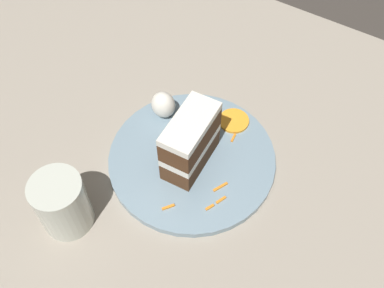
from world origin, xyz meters
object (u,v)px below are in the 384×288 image
(orange_garnish, at_px, (234,121))
(plate, at_px, (192,159))
(cake_slice, at_px, (190,142))
(cream_dollop, at_px, (163,105))
(drinking_glass, at_px, (63,206))

(orange_garnish, bearing_deg, plate, 77.25)
(plate, xyz_separation_m, cake_slice, (-0.00, 0.01, 0.06))
(cake_slice, height_order, orange_garnish, cake_slice)
(cake_slice, xyz_separation_m, cream_dollop, (0.09, -0.06, -0.03))
(cream_dollop, relative_size, orange_garnish, 0.98)
(cake_slice, relative_size, drinking_glass, 1.11)
(cream_dollop, distance_m, drinking_glass, 0.25)
(cake_slice, xyz_separation_m, drinking_glass, (0.11, 0.19, -0.02))
(plate, distance_m, drinking_glass, 0.23)
(plate, xyz_separation_m, orange_garnish, (-0.02, -0.10, 0.01))
(cake_slice, height_order, drinking_glass, cake_slice)
(cake_slice, height_order, cream_dollop, cake_slice)
(plate, height_order, orange_garnish, orange_garnish)
(orange_garnish, bearing_deg, drinking_glass, 66.67)
(cake_slice, relative_size, orange_garnish, 2.10)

